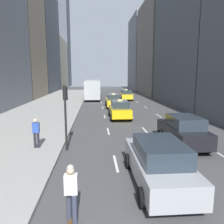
{
  "coord_description": "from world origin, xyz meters",
  "views": [
    {
      "loc": [
        -1.12,
        -1.76,
        4.11
      ],
      "look_at": [
        0.19,
        15.34,
        1.23
      ],
      "focal_mm": 35.0,
      "sensor_mm": 36.0,
      "label": 1
    }
  ],
  "objects_px": {
    "taxi_second": "(126,95)",
    "skateboarder": "(71,192)",
    "taxi_third": "(113,101)",
    "pedestrian_mid_block": "(36,132)",
    "taxi_lead": "(120,109)",
    "sedan_black_near": "(183,130)",
    "sedan_silver_behind": "(158,162)",
    "city_bus": "(93,89)",
    "traffic_light_pole": "(65,107)"
  },
  "relations": [
    {
      "from": "traffic_light_pole",
      "to": "sedan_black_near",
      "type": "bearing_deg",
      "value": 2.19
    },
    {
      "from": "city_bus",
      "to": "pedestrian_mid_block",
      "type": "relative_size",
      "value": 7.04
    },
    {
      "from": "taxi_lead",
      "to": "sedan_black_near",
      "type": "bearing_deg",
      "value": -71.83
    },
    {
      "from": "taxi_lead",
      "to": "city_bus",
      "type": "bearing_deg",
      "value": 98.51
    },
    {
      "from": "taxi_lead",
      "to": "city_bus",
      "type": "distance_m",
      "value": 19.03
    },
    {
      "from": "taxi_third",
      "to": "pedestrian_mid_block",
      "type": "relative_size",
      "value": 2.67
    },
    {
      "from": "sedan_black_near",
      "to": "taxi_third",
      "type": "bearing_deg",
      "value": 100.01
    },
    {
      "from": "taxi_third",
      "to": "city_bus",
      "type": "bearing_deg",
      "value": 103.77
    },
    {
      "from": "taxi_lead",
      "to": "city_bus",
      "type": "xyz_separation_m",
      "value": [
        -2.81,
        18.8,
        0.91
      ]
    },
    {
      "from": "taxi_second",
      "to": "pedestrian_mid_block",
      "type": "height_order",
      "value": "taxi_second"
    },
    {
      "from": "taxi_lead",
      "to": "taxi_third",
      "type": "distance_m",
      "value": 7.32
    },
    {
      "from": "sedan_black_near",
      "to": "pedestrian_mid_block",
      "type": "relative_size",
      "value": 2.68
    },
    {
      "from": "taxi_second",
      "to": "sedan_black_near",
      "type": "xyz_separation_m",
      "value": [
        0.0,
        -24.26,
        0.03
      ]
    },
    {
      "from": "taxi_lead",
      "to": "sedan_silver_behind",
      "type": "height_order",
      "value": "taxi_lead"
    },
    {
      "from": "sedan_silver_behind",
      "to": "city_bus",
      "type": "height_order",
      "value": "city_bus"
    },
    {
      "from": "traffic_light_pole",
      "to": "city_bus",
      "type": "bearing_deg",
      "value": 87.64
    },
    {
      "from": "city_bus",
      "to": "skateboarder",
      "type": "bearing_deg",
      "value": -90.35
    },
    {
      "from": "traffic_light_pole",
      "to": "taxi_third",
      "type": "bearing_deg",
      "value": 76.23
    },
    {
      "from": "sedan_black_near",
      "to": "city_bus",
      "type": "distance_m",
      "value": 27.91
    },
    {
      "from": "sedan_black_near",
      "to": "skateboarder",
      "type": "relative_size",
      "value": 2.53
    },
    {
      "from": "pedestrian_mid_block",
      "to": "taxi_lead",
      "type": "bearing_deg",
      "value": 57.37
    },
    {
      "from": "taxi_second",
      "to": "traffic_light_pole",
      "type": "relative_size",
      "value": 1.22
    },
    {
      "from": "skateboarder",
      "to": "sedan_black_near",
      "type": "bearing_deg",
      "value": 48.17
    },
    {
      "from": "taxi_third",
      "to": "skateboarder",
      "type": "xyz_separation_m",
      "value": [
        -3.02,
        -22.36,
        0.08
      ]
    },
    {
      "from": "taxi_lead",
      "to": "sedan_black_near",
      "type": "xyz_separation_m",
      "value": [
        2.8,
        -8.53,
        0.03
      ]
    },
    {
      "from": "taxi_second",
      "to": "skateboarder",
      "type": "height_order",
      "value": "taxi_second"
    },
    {
      "from": "taxi_second",
      "to": "traffic_light_pole",
      "type": "xyz_separation_m",
      "value": [
        -6.75,
        -24.52,
        1.53
      ]
    },
    {
      "from": "sedan_black_near",
      "to": "taxi_second",
      "type": "bearing_deg",
      "value": 90.0
    },
    {
      "from": "city_bus",
      "to": "taxi_second",
      "type": "bearing_deg",
      "value": -28.65
    },
    {
      "from": "taxi_second",
      "to": "traffic_light_pole",
      "type": "bearing_deg",
      "value": -105.39
    },
    {
      "from": "sedan_silver_behind",
      "to": "pedestrian_mid_block",
      "type": "xyz_separation_m",
      "value": [
        -5.6,
        4.28,
        0.17
      ]
    },
    {
      "from": "taxi_second",
      "to": "sedan_black_near",
      "type": "relative_size",
      "value": 1.0
    },
    {
      "from": "taxi_second",
      "to": "sedan_silver_behind",
      "type": "distance_m",
      "value": 28.89
    },
    {
      "from": "taxi_third",
      "to": "sedan_black_near",
      "type": "relative_size",
      "value": 1.0
    },
    {
      "from": "sedan_silver_behind",
      "to": "traffic_light_pole",
      "type": "xyz_separation_m",
      "value": [
        -3.95,
        4.23,
        1.52
      ]
    },
    {
      "from": "skateboarder",
      "to": "pedestrian_mid_block",
      "type": "xyz_separation_m",
      "value": [
        -2.58,
        6.29,
        0.1
      ]
    },
    {
      "from": "skateboarder",
      "to": "taxi_third",
      "type": "bearing_deg",
      "value": 82.31
    },
    {
      "from": "taxi_third",
      "to": "sedan_silver_behind",
      "type": "xyz_separation_m",
      "value": [
        -0.0,
        -20.35,
        0.01
      ]
    },
    {
      "from": "taxi_third",
      "to": "pedestrian_mid_block",
      "type": "bearing_deg",
      "value": -109.2
    },
    {
      "from": "traffic_light_pole",
      "to": "pedestrian_mid_block",
      "type": "bearing_deg",
      "value": 178.26
    },
    {
      "from": "taxi_second",
      "to": "sedan_silver_behind",
      "type": "height_order",
      "value": "taxi_second"
    },
    {
      "from": "taxi_lead",
      "to": "sedan_silver_behind",
      "type": "relative_size",
      "value": 0.91
    },
    {
      "from": "sedan_black_near",
      "to": "pedestrian_mid_block",
      "type": "distance_m",
      "value": 8.4
    },
    {
      "from": "sedan_black_near",
      "to": "skateboarder",
      "type": "bearing_deg",
      "value": -131.83
    },
    {
      "from": "sedan_silver_behind",
      "to": "city_bus",
      "type": "relative_size",
      "value": 0.41
    },
    {
      "from": "pedestrian_mid_block",
      "to": "sedan_silver_behind",
      "type": "bearing_deg",
      "value": -37.44
    },
    {
      "from": "pedestrian_mid_block",
      "to": "traffic_light_pole",
      "type": "bearing_deg",
      "value": -1.74
    },
    {
      "from": "skateboarder",
      "to": "traffic_light_pole",
      "type": "xyz_separation_m",
      "value": [
        -0.93,
        6.24,
        1.45
      ]
    },
    {
      "from": "city_bus",
      "to": "sedan_silver_behind",
      "type": "bearing_deg",
      "value": -84.95
    },
    {
      "from": "taxi_third",
      "to": "pedestrian_mid_block",
      "type": "xyz_separation_m",
      "value": [
        -5.6,
        -16.07,
        0.19
      ]
    }
  ]
}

